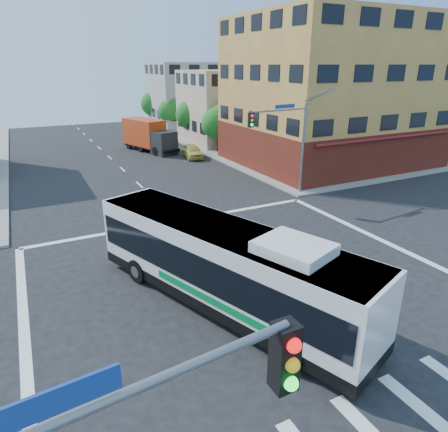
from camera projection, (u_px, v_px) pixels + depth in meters
name	position (u px, v px, depth m)	size (l,w,h in m)	color
ground	(252.00, 288.00, 18.38)	(120.00, 120.00, 0.00)	black
sidewalk_ne	(331.00, 130.00, 62.31)	(50.00, 50.00, 0.15)	gray
corner_building_ne	(331.00, 104.00, 40.13)	(18.10, 15.44, 14.00)	gold
building_east_near	(232.00, 106.00, 52.28)	(12.06, 10.06, 9.00)	#C0AC92
building_east_far	(191.00, 96.00, 63.78)	(12.06, 10.06, 10.00)	#999994
signal_mast_ne	(287.00, 132.00, 29.29)	(7.91, 1.13, 8.07)	slate
street_tree_a	(218.00, 121.00, 45.41)	(3.60, 3.60, 5.53)	#372214
street_tree_b	(191.00, 113.00, 52.02)	(3.80, 3.80, 5.79)	#372214
street_tree_c	(170.00, 109.00, 58.80)	(3.40, 3.40, 5.29)	#372214
street_tree_d	(154.00, 102.00, 65.32)	(4.00, 4.00, 6.03)	#372214
transit_bus	(224.00, 265.00, 16.43)	(7.28, 13.50, 3.95)	black
box_truck	(149.00, 136.00, 46.90)	(4.72, 8.40, 3.63)	#232328
parked_car	(192.00, 151.00, 43.89)	(1.73, 4.30, 1.46)	gold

